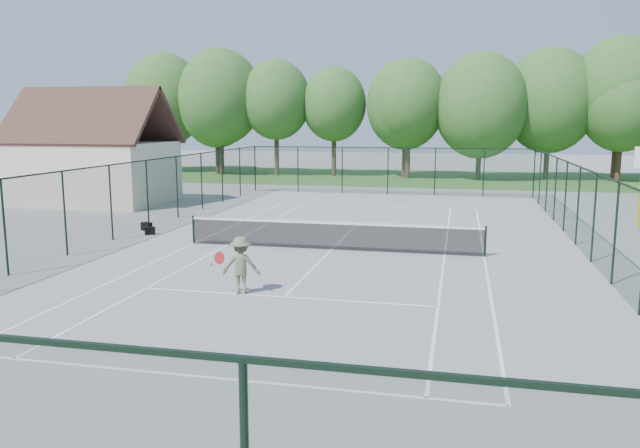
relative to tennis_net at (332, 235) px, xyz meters
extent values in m
plane|color=gray|center=(0.00, 0.00, -0.58)|extent=(140.00, 140.00, 0.00)
cube|color=#3E722A|center=(0.00, 30.00, -0.57)|extent=(80.00, 16.00, 0.01)
cube|color=white|center=(0.00, 11.88, -0.57)|extent=(10.97, 0.08, 0.01)
cube|color=white|center=(0.00, -11.88, -0.57)|extent=(10.97, 0.08, 0.01)
cube|color=white|center=(0.00, 6.40, -0.57)|extent=(8.23, 0.08, 0.01)
cube|color=white|center=(0.00, -6.40, -0.57)|extent=(8.23, 0.08, 0.01)
cube|color=white|center=(5.49, 0.00, -0.57)|extent=(0.08, 23.77, 0.01)
cube|color=white|center=(-5.49, 0.00, -0.57)|extent=(0.08, 23.77, 0.01)
cube|color=white|center=(4.12, 0.00, -0.57)|extent=(0.08, 23.77, 0.01)
cube|color=white|center=(-4.12, 0.00, -0.57)|extent=(0.08, 23.77, 0.01)
cube|color=white|center=(0.00, 0.00, -0.57)|extent=(0.08, 12.80, 0.01)
cylinder|color=black|center=(-5.50, 0.00, -0.03)|extent=(0.08, 0.08, 1.10)
cylinder|color=black|center=(5.50, 0.00, -0.03)|extent=(0.08, 0.08, 1.10)
cube|color=black|center=(0.00, 0.00, -0.08)|extent=(11.00, 0.02, 0.96)
cube|color=white|center=(0.00, 0.00, 0.42)|extent=(11.00, 0.05, 0.07)
cube|color=#1E3C26|center=(0.00, 18.00, 0.92)|extent=(18.00, 0.02, 3.00)
cube|color=#1E3C26|center=(9.00, 0.00, 0.92)|extent=(0.02, 36.00, 3.00)
cube|color=#1E3C26|center=(-9.00, 0.00, 0.92)|extent=(0.02, 36.00, 3.00)
cube|color=black|center=(0.00, 18.00, 2.42)|extent=(18.00, 0.05, 0.05)
cube|color=black|center=(9.00, 0.00, 2.42)|extent=(0.05, 36.00, 0.05)
cube|color=black|center=(-9.00, 0.00, 2.42)|extent=(0.05, 36.00, 0.05)
cube|color=#F0E5C2|center=(-16.00, 10.00, 1.17)|extent=(8.00, 6.00, 3.50)
cube|color=#4E3127|center=(-16.00, 11.50, 4.42)|extent=(8.60, 3.27, 3.27)
cube|color=#4E3127|center=(-16.00, 8.50, 4.42)|extent=(8.60, 3.27, 3.27)
cylinder|color=#492F23|center=(-16.50, 30.00, 1.52)|extent=(0.40, 0.40, 4.20)
ellipsoid|color=#3E6E2D|center=(-16.50, 30.00, 5.42)|extent=(6.40, 6.40, 7.40)
cylinder|color=#492F23|center=(0.00, 30.00, 1.52)|extent=(0.40, 0.40, 4.20)
ellipsoid|color=#3E6E2D|center=(0.00, 30.00, 5.42)|extent=(6.40, 6.40, 7.40)
cylinder|color=#492F23|center=(16.50, 30.00, 1.52)|extent=(0.40, 0.40, 4.20)
ellipsoid|color=#3E6E2D|center=(16.50, 30.00, 5.42)|extent=(6.40, 6.40, 7.40)
cube|color=black|center=(-8.71, 2.25, -0.40)|extent=(0.51, 0.39, 0.36)
cube|color=black|center=(-8.10, 1.40, -0.42)|extent=(0.47, 0.39, 0.32)
imported|color=#646A49|center=(-1.27, -6.31, 0.23)|extent=(1.13, 0.78, 1.60)
sphere|color=#BBCA3B|center=(-0.17, -5.91, 0.42)|extent=(0.07, 0.07, 0.07)
camera|label=1|loc=(4.54, -22.20, 4.19)|focal=35.00mm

